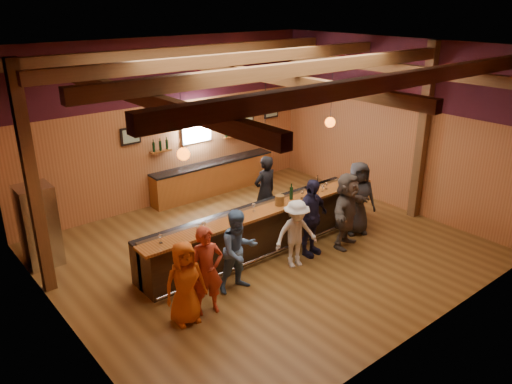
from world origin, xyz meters
TOP-DOWN VIEW (x-y plane):
  - room at (0.00, 0.06)m, footprint 9.04×9.00m
  - bar_counter at (0.02, 0.15)m, footprint 6.30×1.07m
  - back_bar_cabinet at (1.20, 3.72)m, footprint 4.00×0.52m
  - window at (0.80, 3.95)m, footprint 0.95×0.09m
  - framed_pictures at (1.67, 3.94)m, footprint 5.35×0.05m
  - wine_shelves at (0.80, 3.88)m, footprint 3.00×0.18m
  - pendant_lights at (0.00, 0.00)m, footprint 4.24×0.24m
  - stainless_fridge at (-4.10, 2.60)m, footprint 0.70×0.70m
  - customer_orange at (-2.80, -1.16)m, footprint 0.83×0.60m
  - customer_redvest at (-2.34, -1.16)m, footprint 0.71×0.56m
  - customer_denim at (-1.43, -0.91)m, footprint 0.88×0.72m
  - customer_white at (0.07, -0.95)m, footprint 1.09×0.79m
  - customer_navy at (0.67, -0.78)m, footprint 1.09×0.53m
  - customer_brown at (1.61, -1.00)m, footprint 1.74×1.02m
  - customer_dark at (2.36, -0.70)m, footprint 1.05×0.91m
  - bartender at (0.89, 1.03)m, footprint 0.68×0.46m
  - ice_bucket at (0.29, -0.18)m, footprint 0.21×0.21m
  - bottle_a at (0.73, -0.08)m, footprint 0.08×0.08m
  - bottle_b at (0.72, -0.09)m, footprint 0.07×0.07m
  - glass_a at (-2.67, -0.13)m, footprint 0.08×0.08m
  - glass_b at (-1.91, -0.24)m, footprint 0.07×0.07m
  - glass_c at (-1.73, -0.18)m, footprint 0.08×0.08m
  - glass_d at (-0.85, -0.26)m, footprint 0.08×0.08m
  - glass_e at (-0.38, -0.09)m, footprint 0.09×0.09m
  - glass_f at (0.96, -0.20)m, footprint 0.08×0.08m
  - glass_g at (1.63, -0.21)m, footprint 0.08×0.08m
  - glass_h at (1.83, -0.15)m, footprint 0.08×0.08m

SIDE VIEW (x-z plane):
  - back_bar_cabinet at x=1.20m, z-range 0.00..0.95m
  - bar_counter at x=0.02m, z-range -0.03..1.08m
  - customer_white at x=0.07m, z-range 0.00..1.52m
  - customer_orange at x=-2.80m, z-range 0.00..1.56m
  - customer_denim at x=-1.43m, z-range 0.00..1.69m
  - customer_redvest at x=-2.34m, z-range 0.00..1.70m
  - customer_brown at x=1.61m, z-range 0.00..1.79m
  - customer_navy at x=0.67m, z-range 0.00..1.79m
  - stainless_fridge at x=-4.10m, z-range 0.00..1.80m
  - customer_dark at x=2.36m, z-range 0.00..1.82m
  - bartender at x=0.89m, z-range 0.00..1.84m
  - ice_bucket at x=0.29m, z-range 1.11..1.34m
  - glass_b at x=-1.91m, z-range 1.15..1.31m
  - glass_h at x=1.83m, z-range 1.15..1.32m
  - glass_g at x=1.63m, z-range 1.15..1.32m
  - bottle_b at x=0.72m, z-range 1.07..1.40m
  - glass_d at x=-0.85m, z-range 1.15..1.33m
  - glass_f at x=0.96m, z-range 1.15..1.33m
  - glass_a at x=-2.67m, z-range 1.15..1.34m
  - glass_c at x=-1.73m, z-range 1.15..1.34m
  - glass_e at x=-0.38m, z-range 1.15..1.35m
  - bottle_a at x=0.73m, z-range 1.07..1.45m
  - wine_shelves at x=0.80m, z-range 1.47..1.77m
  - window at x=0.80m, z-range 1.57..2.52m
  - framed_pictures at x=1.67m, z-range 1.88..2.33m
  - pendant_lights at x=0.00m, z-range 2.02..3.39m
  - room at x=0.00m, z-range 0.95..5.47m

